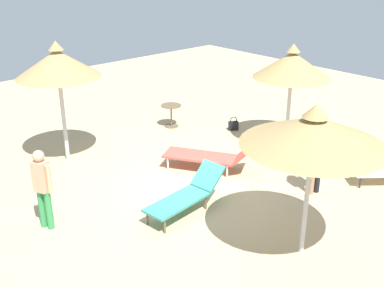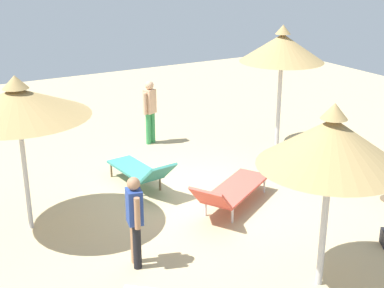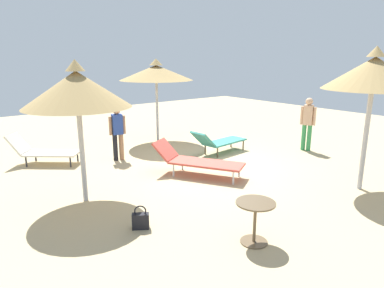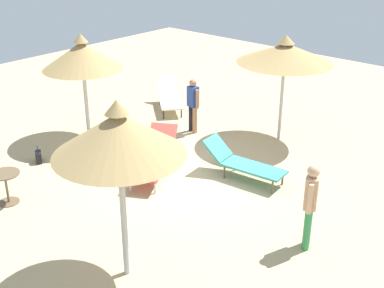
# 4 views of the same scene
# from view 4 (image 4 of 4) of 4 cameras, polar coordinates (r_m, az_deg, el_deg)

# --- Properties ---
(ground) EXTENTS (24.00, 24.00, 0.10)m
(ground) POSITION_cam_4_polar(r_m,az_deg,el_deg) (11.72, -0.65, -3.76)
(ground) COLOR tan
(parasol_umbrella_front) EXTENTS (2.41, 2.41, 2.78)m
(parasol_umbrella_front) POSITION_cam_4_polar(r_m,az_deg,el_deg) (13.05, 10.36, 9.98)
(parasol_umbrella_front) COLOR #B2B2B7
(parasol_umbrella_front) RESTS_ON ground
(parasol_umbrella_center) EXTENTS (2.03, 2.03, 2.79)m
(parasol_umbrella_center) POSITION_cam_4_polar(r_m,az_deg,el_deg) (13.23, -12.20, 9.63)
(parasol_umbrella_center) COLOR #B2B2B7
(parasol_umbrella_center) RESTS_ON ground
(parasol_umbrella_near_left) EXTENTS (2.02, 2.02, 3.05)m
(parasol_umbrella_near_left) POSITION_cam_4_polar(r_m,az_deg,el_deg) (7.56, -8.24, 1.03)
(parasol_umbrella_near_left) COLOR #B2B2B7
(parasol_umbrella_near_left) RESTS_ON ground
(lounge_chair_edge) EXTENTS (0.78, 1.98, 0.80)m
(lounge_chair_edge) POSITION_cam_4_polar(r_m,az_deg,el_deg) (11.47, 5.69, -2.04)
(lounge_chair_edge) COLOR teal
(lounge_chair_edge) RESTS_ON ground
(lounge_chair_far_right) EXTENTS (1.64, 1.78, 0.84)m
(lounge_chair_far_right) POSITION_cam_4_polar(r_m,az_deg,el_deg) (15.70, -2.58, 5.33)
(lounge_chair_far_right) COLOR silver
(lounge_chair_far_right) RESTS_ON ground
(lounge_chair_far_left) EXTENTS (2.24, 1.69, 0.80)m
(lounge_chair_far_left) POSITION_cam_4_polar(r_m,az_deg,el_deg) (11.76, -4.24, -1.35)
(lounge_chair_far_left) COLOR #CC4C3F
(lounge_chair_far_left) RESTS_ON ground
(person_standing_back) EXTENTS (0.42, 0.31, 1.63)m
(person_standing_back) POSITION_cam_4_polar(r_m,az_deg,el_deg) (9.09, 13.10, -6.32)
(person_standing_back) COLOR #338C4C
(person_standing_back) RESTS_ON ground
(person_standing_near_right) EXTENTS (0.27, 0.46, 1.50)m
(person_standing_near_right) POSITION_cam_4_polar(r_m,az_deg,el_deg) (13.74, 0.11, 4.64)
(person_standing_near_right) COLOR black
(person_standing_near_right) RESTS_ON ground
(handbag) EXTENTS (0.27, 0.31, 0.42)m
(handbag) POSITION_cam_4_polar(r_m,az_deg,el_deg) (12.80, -16.80, -1.34)
(handbag) COLOR black
(handbag) RESTS_ON ground
(side_table_round) EXTENTS (0.61, 0.61, 0.68)m
(side_table_round) POSITION_cam_4_polar(r_m,az_deg,el_deg) (11.10, -20.11, -4.07)
(side_table_round) COLOR brown
(side_table_round) RESTS_ON ground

